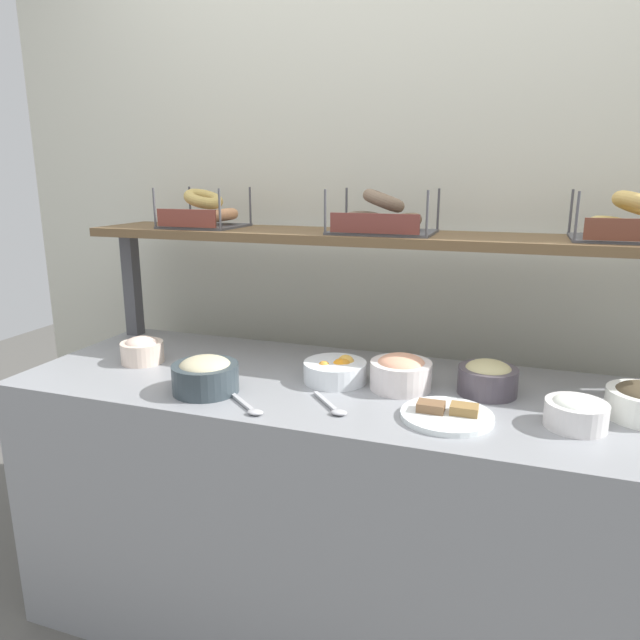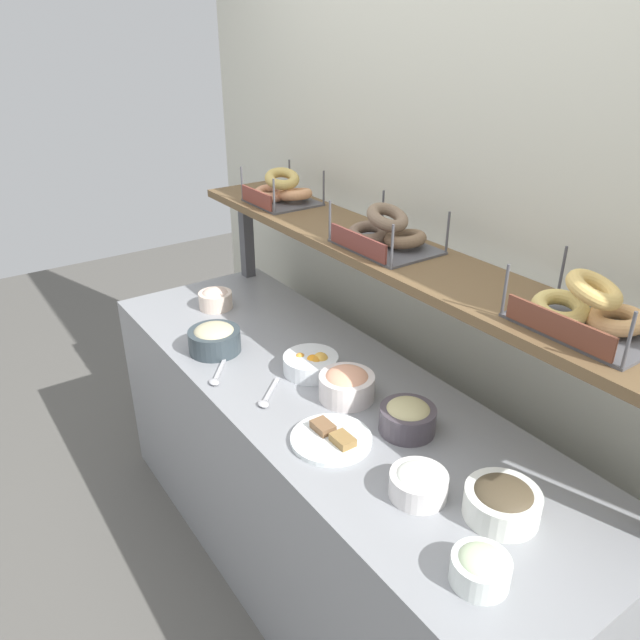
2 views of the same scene
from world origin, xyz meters
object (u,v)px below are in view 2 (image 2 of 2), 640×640
bowl_scallion_spread (481,567)px  serving_spoon_near_plate (267,397)px  serving_spoon_by_edge (217,376)px  bagel_basket_sesame (282,191)px  bowl_cream_cheese (418,482)px  bagel_basket_plain (588,311)px  bowl_lox_spread (347,384)px  bagel_basket_poppy (385,234)px  bowl_hummus (408,417)px  bowl_potato_salad (215,298)px  bowl_chocolate_spread (502,501)px  serving_plate_white (331,438)px  bowl_tuna_salad (214,338)px  bowl_fruit_salad (311,363)px

bowl_scallion_spread → serving_spoon_near_plate: (-0.88, -0.02, -0.03)m
bowl_scallion_spread → serving_spoon_near_plate: bowl_scallion_spread is taller
serving_spoon_by_edge → bagel_basket_sesame: 0.83m
bowl_cream_cheese → bagel_basket_plain: bearing=70.4°
bowl_lox_spread → bowl_cream_cheese: bowl_lox_spread is taller
bagel_basket_sesame → bagel_basket_poppy: (0.66, -0.01, -0.00)m
bowl_hummus → bowl_cream_cheese: bearing=-36.3°
bowl_potato_salad → bowl_chocolate_spread: (1.51, 0.04, 0.00)m
bowl_potato_salad → bagel_basket_poppy: 0.91m
bowl_hummus → bagel_basket_plain: bagel_basket_plain is taller
bowl_chocolate_spread → bowl_hummus: 0.40m
bowl_chocolate_spread → serving_spoon_by_edge: 1.03m
bowl_chocolate_spread → serving_plate_white: bearing=-160.5°
bowl_scallion_spread → bowl_hummus: bearing=154.4°
serving_plate_white → bowl_tuna_salad: bearing=-177.0°
bagel_basket_plain → serving_spoon_near_plate: bearing=-147.3°
bowl_chocolate_spread → bagel_basket_poppy: 0.91m
bowl_hummus → serving_spoon_near_plate: size_ratio=1.22×
bowl_hummus → serving_spoon_near_plate: (-0.38, -0.26, -0.04)m
bowl_hummus → serving_plate_white: bearing=-111.9°
bowl_hummus → serving_plate_white: (-0.09, -0.22, -0.04)m
bowl_lox_spread → bagel_basket_poppy: size_ratio=0.55×
bowl_scallion_spread → bowl_chocolate_spread: (-0.11, 0.19, 0.01)m
serving_plate_white → serving_spoon_near_plate: 0.30m
bagel_basket_plain → bowl_scallion_spread: bearing=-73.0°
bowl_lox_spread → bagel_basket_sesame: (-0.78, 0.25, 0.43)m
serving_plate_white → bagel_basket_poppy: 0.69m
bowl_cream_cheese → bowl_scallion_spread: bearing=-15.3°
serving_spoon_by_edge → bagel_basket_poppy: size_ratio=0.46×
serving_plate_white → bowl_scallion_spread: bearing=-2.3°
bowl_fruit_salad → serving_plate_white: (0.36, -0.17, -0.02)m
bowl_cream_cheese → bowl_fruit_salad: size_ratio=0.79×
bagel_basket_poppy → bagel_basket_plain: same height
bowl_lox_spread → serving_spoon_near_plate: size_ratio=1.30×
bowl_scallion_spread → bowl_potato_salad: bearing=174.4°
serving_spoon_by_edge → bowl_tuna_salad: bearing=155.4°
bagel_basket_sesame → serving_plate_white: bearing=-24.2°
bagel_basket_sesame → bowl_potato_salad: bearing=-107.3°
bowl_potato_salad → bagel_basket_poppy: bearing=20.7°
bowl_tuna_salad → bowl_scallion_spread: bearing=0.6°
bowl_tuna_salad → bowl_scallion_spread: (1.27, 0.01, -0.01)m
bowl_tuna_salad → bowl_hummus: bowl_tuna_salad is taller
bowl_hummus → bowl_lox_spread: bearing=-170.2°
bowl_chocolate_spread → serving_plate_white: bowl_chocolate_spread is taller
bowl_cream_cheese → bowl_chocolate_spread: bearing=34.8°
bowl_scallion_spread → serving_spoon_by_edge: bowl_scallion_spread is taller
bowl_scallion_spread → serving_spoon_near_plate: 0.88m
bowl_fruit_salad → bagel_basket_poppy: bearing=72.8°
bowl_fruit_salad → bagel_basket_sesame: size_ratio=0.69×
bowl_chocolate_spread → bowl_fruit_salad: size_ratio=0.98×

